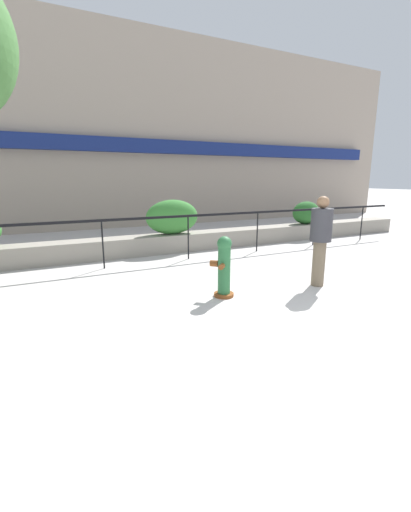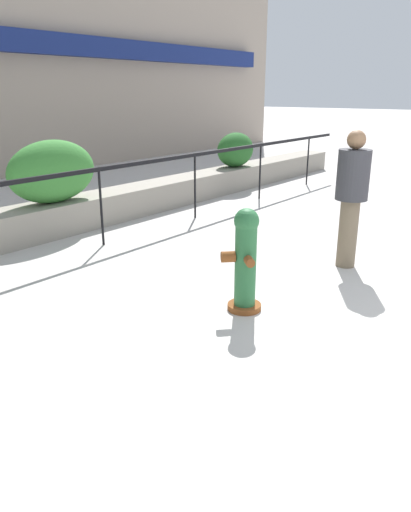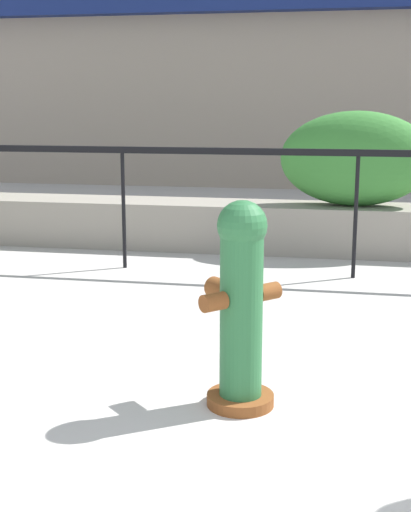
{
  "view_description": "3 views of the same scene",
  "coord_description": "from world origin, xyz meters",
  "views": [
    {
      "loc": [
        -3.5,
        -3.04,
        2.05
      ],
      "look_at": [
        -0.71,
        2.5,
        0.64
      ],
      "focal_mm": 24.0,
      "sensor_mm": 36.0,
      "label": 1
    },
    {
      "loc": [
        -4.62,
        -0.67,
        2.17
      ],
      "look_at": [
        -0.88,
        2.28,
        0.6
      ],
      "focal_mm": 35.0,
      "sensor_mm": 36.0,
      "label": 2
    },
    {
      "loc": [
        -0.13,
        -1.48,
        1.55
      ],
      "look_at": [
        -1.07,
        3.41,
        0.47
      ],
      "focal_mm": 50.0,
      "sensor_mm": 36.0,
      "label": 3
    }
  ],
  "objects": [
    {
      "name": "fence_railing_segment",
      "position": [
        -0.0,
        4.9,
        1.02
      ],
      "size": [
        15.0,
        0.05,
        1.15
      ],
      "color": "black",
      "rests_on": "ground"
    },
    {
      "name": "hedge_bush_1",
      "position": [
        -0.0,
        6.0,
        0.98
      ],
      "size": [
        1.54,
        0.67,
        0.97
      ],
      "primitive_type": "ellipsoid",
      "color": "#387F33",
      "rests_on": "planter_wall_low"
    },
    {
      "name": "planter_wall_low",
      "position": [
        0.0,
        6.0,
        0.25
      ],
      "size": [
        18.0,
        0.7,
        0.5
      ],
      "primitive_type": "cube",
      "color": "gray",
      "rests_on": "ground"
    },
    {
      "name": "fire_hydrant",
      "position": [
        -0.61,
        1.98,
        0.55
      ],
      "size": [
        0.5,
        0.5,
        1.08
      ],
      "color": "brown",
      "rests_on": "ground"
    }
  ]
}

